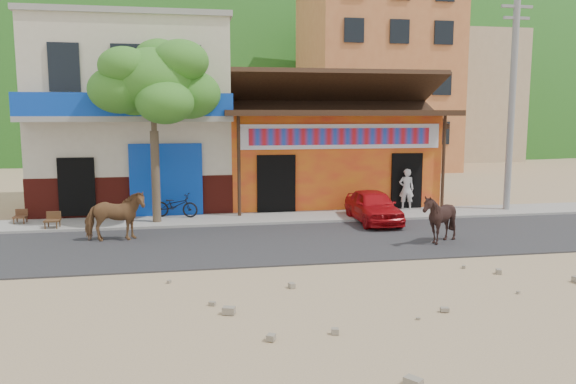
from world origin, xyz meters
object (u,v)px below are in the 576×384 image
(tree, at_px, (154,131))
(pedestrian, at_px, (406,189))
(cow_dark, at_px, (439,219))
(cafe_chair_left, at_px, (20,211))
(utility_pole, at_px, (512,101))
(red_car, at_px, (373,206))
(cafe_chair_right, at_px, (52,213))
(cow_tan, at_px, (115,216))
(scooter, at_px, (176,205))

(tree, xyz_separation_m, pedestrian, (9.10, 0.90, -2.24))
(cow_dark, relative_size, cafe_chair_left, 1.70)
(utility_pole, bearing_deg, tree, -179.10)
(red_car, height_order, cafe_chair_right, red_car)
(cow_tan, bearing_deg, cow_dark, -106.22)
(cafe_chair_right, bearing_deg, tree, 12.63)
(cow_tan, distance_m, red_car, 8.31)
(cow_tan, relative_size, cafe_chair_right, 1.81)
(utility_pole, relative_size, cow_dark, 5.67)
(cafe_chair_right, bearing_deg, cafe_chair_left, 143.30)
(cafe_chair_left, bearing_deg, tree, -4.20)
(tree, relative_size, pedestrian, 3.93)
(scooter, distance_m, cafe_chair_right, 3.97)
(red_car, bearing_deg, tree, 172.50)
(tree, xyz_separation_m, utility_pole, (12.80, 0.20, 1.00))
(cow_tan, bearing_deg, cafe_chair_left, 44.99)
(pedestrian, bearing_deg, tree, 17.46)
(red_car, bearing_deg, cafe_chair_right, 177.68)
(cow_tan, xyz_separation_m, scooter, (1.64, 3.08, -0.22))
(cow_tan, xyz_separation_m, cafe_chair_right, (-2.13, 1.86, -0.17))
(cow_tan, relative_size, scooter, 1.08)
(cow_dark, height_order, red_car, cow_dark)
(cow_tan, relative_size, cow_dark, 1.20)
(cow_dark, relative_size, pedestrian, 0.93)
(utility_pole, relative_size, cafe_chair_left, 9.66)
(pedestrian, bearing_deg, red_car, 56.20)
(cafe_chair_left, bearing_deg, cafe_chair_right, -37.55)
(pedestrian, bearing_deg, cafe_chair_right, 18.32)
(scooter, distance_m, pedestrian, 8.51)
(cow_dark, bearing_deg, scooter, -116.24)
(utility_pole, distance_m, red_car, 6.76)
(cow_tan, relative_size, pedestrian, 1.11)
(utility_pole, relative_size, scooter, 5.08)
(cow_tan, xyz_separation_m, cow_dark, (9.03, -1.92, -0.01))
(tree, distance_m, cafe_chair_left, 5.13)
(red_car, height_order, pedestrian, pedestrian)
(utility_pole, bearing_deg, scooter, 177.55)
(cafe_chair_right, bearing_deg, cow_tan, -37.36)
(cow_dark, xyz_separation_m, pedestrian, (1.11, 5.18, 0.14))
(utility_pole, xyz_separation_m, cow_dark, (-4.81, -4.48, -3.37))
(cafe_chair_left, bearing_deg, cow_tan, -37.97)
(scooter, bearing_deg, red_car, -87.17)
(utility_pole, relative_size, pedestrian, 5.24)
(cow_tan, xyz_separation_m, pedestrian, (10.14, 3.26, 0.12))
(red_car, xyz_separation_m, cafe_chair_right, (-10.33, 0.50, -0.01))
(utility_pole, distance_m, cow_dark, 7.39)
(cow_tan, height_order, cafe_chair_left, cow_tan)
(tree, bearing_deg, cow_dark, -28.17)
(cafe_chair_left, bearing_deg, red_car, -4.77)
(cow_tan, distance_m, pedestrian, 10.65)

